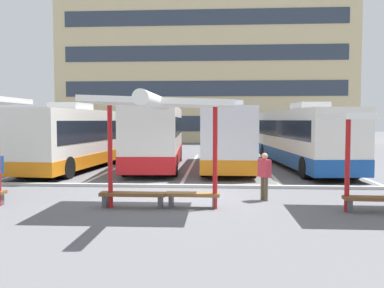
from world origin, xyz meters
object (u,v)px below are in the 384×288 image
coach_bus_1 (156,137)px  waiting_passenger_2 (264,174)px  coach_bus_0 (84,138)px  coach_bus_2 (227,137)px  bench_2 (133,196)px  bench_3 (193,197)px  bench_4 (374,201)px  waiting_shelter_1 (161,105)px  coach_bus_3 (300,138)px

coach_bus_1 → waiting_passenger_2: (4.87, -8.91, -0.82)m
coach_bus_0 → waiting_passenger_2: 12.56m
coach_bus_2 → bench_2: coach_bus_2 is taller
bench_3 → bench_4: (5.17, -0.32, 0.00)m
waiting_shelter_1 → waiting_passenger_2: 4.15m
coach_bus_3 → bench_4: 11.21m
bench_2 → bench_4: bearing=-2.1°
coach_bus_0 → coach_bus_3: (12.00, 0.77, -0.01)m
bench_3 → coach_bus_0: bearing=123.5°
coach_bus_2 → bench_3: bearing=-97.1°
coach_bus_2 → waiting_shelter_1: size_ratio=2.18×
bench_2 → bench_3: bearing=2.3°
coach_bus_1 → bench_3: 10.54m
coach_bus_0 → waiting_shelter_1: bearing=-61.2°
coach_bus_0 → coach_bus_2: 7.93m
bench_2 → bench_4: same height
bench_2 → coach_bus_0: bearing=115.6°
bench_4 → coach_bus_1: bearing=126.7°
coach_bus_2 → bench_4: (3.88, -10.68, -1.35)m
bench_3 → bench_4: 5.18m
coach_bus_0 → bench_4: coach_bus_0 is taller
coach_bus_0 → bench_4: size_ratio=7.18×
coach_bus_0 → bench_2: bearing=-64.4°
coach_bus_1 → coach_bus_3: coach_bus_1 is taller
coach_bus_0 → waiting_passenger_2: coach_bus_0 is taller
coach_bus_0 → waiting_passenger_2: bearing=-44.8°
coach_bus_0 → bench_3: (6.64, -10.04, -1.30)m
coach_bus_1 → bench_4: (7.78, -10.44, -1.37)m
coach_bus_3 → bench_2: size_ratio=6.33×
bench_3 → waiting_passenger_2: waiting_passenger_2 is taller
waiting_shelter_1 → bench_3: waiting_shelter_1 is taller
coach_bus_3 → coach_bus_0: bearing=-176.3°
bench_3 → coach_bus_2: bearing=82.9°
coach_bus_3 → waiting_passenger_2: bearing=-107.9°
coach_bus_2 → bench_4: bearing=-70.0°
waiting_shelter_1 → bench_2: (-0.90, 0.33, -2.71)m
coach_bus_3 → waiting_shelter_1: 12.92m
coach_bus_3 → waiting_shelter_1: bearing=-119.2°
coach_bus_1 → bench_4: bearing=-53.3°
bench_4 → coach_bus_0: bearing=138.7°
bench_2 → coach_bus_2: bearing=73.5°
waiting_shelter_1 → bench_2: size_ratio=2.47×
waiting_shelter_1 → coach_bus_2: bearing=78.5°
coach_bus_2 → waiting_shelter_1: 11.06m
coach_bus_2 → waiting_passenger_2: size_ratio=6.88×
coach_bus_0 → waiting_shelter_1: (5.74, -10.44, 1.42)m
coach_bus_1 → coach_bus_2: coach_bus_1 is taller
coach_bus_1 → waiting_passenger_2: coach_bus_1 is taller
coach_bus_2 → coach_bus_3: bearing=6.5°
coach_bus_2 → coach_bus_3: size_ratio=0.85×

